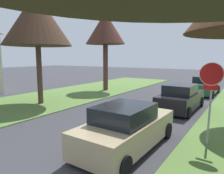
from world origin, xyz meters
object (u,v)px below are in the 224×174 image
at_px(parked_sedan_black, 181,98).
at_px(parked_sedan_green, 205,86).
at_px(parked_sedan_tan, 127,128).
at_px(street_tree_left_mid_b, 37,19).
at_px(street_tree_left_far, 105,29).
at_px(stop_sign_far, 211,86).

distance_m(parked_sedan_black, parked_sedan_green, 6.67).
xyz_separation_m(parked_sedan_tan, parked_sedan_black, (0.11, 6.51, 0.00)).
height_order(parked_sedan_black, parked_sedan_green, same).
bearing_deg(parked_sedan_tan, parked_sedan_black, 89.01).
height_order(street_tree_left_mid_b, street_tree_left_far, street_tree_left_mid_b).
distance_m(stop_sign_far, street_tree_left_far, 13.74).
height_order(street_tree_left_far, parked_sedan_green, street_tree_left_far).
bearing_deg(stop_sign_far, parked_sedan_green, 99.82).
bearing_deg(parked_sedan_green, parked_sedan_tan, -91.66).
relative_size(stop_sign_far, street_tree_left_mid_b, 0.40).
distance_m(street_tree_left_far, parked_sedan_tan, 13.83).
xyz_separation_m(street_tree_left_mid_b, parked_sedan_green, (8.73, 10.36, -4.90)).
bearing_deg(stop_sign_far, street_tree_left_mid_b, 174.61).
bearing_deg(stop_sign_far, parked_sedan_tan, -142.57).
relative_size(stop_sign_far, parked_sedan_green, 0.67).
bearing_deg(parked_sedan_green, stop_sign_far, -80.18).
distance_m(street_tree_left_mid_b, street_tree_left_far, 7.27).
bearing_deg(street_tree_left_far, parked_sedan_black, -23.68).
distance_m(street_tree_left_far, parked_sedan_black, 10.21).
xyz_separation_m(street_tree_left_far, parked_sedan_tan, (8.00, -10.07, -5.08)).
bearing_deg(parked_sedan_green, street_tree_left_far, -159.70).
bearing_deg(parked_sedan_black, street_tree_left_far, 156.32).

